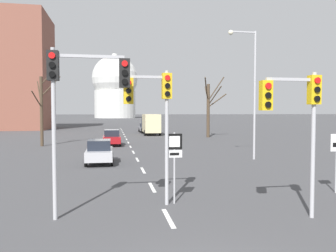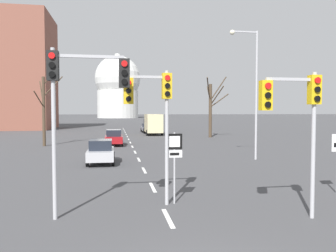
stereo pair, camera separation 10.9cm
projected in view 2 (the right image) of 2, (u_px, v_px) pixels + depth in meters
lane_stripe_0 at (168, 218)px, 10.94m from camera, size 0.16×2.00×0.01m
lane_stripe_1 at (153, 187)px, 15.38m from camera, size 0.16×2.00×0.01m
lane_stripe_2 at (144, 170)px, 19.81m from camera, size 0.16×2.00×0.01m
lane_stripe_3 at (139, 160)px, 24.25m from camera, size 0.16×2.00×0.01m
lane_stripe_4 at (135, 152)px, 28.69m from camera, size 0.16×2.00×0.01m
lane_stripe_5 at (132, 147)px, 33.12m from camera, size 0.16×2.00×0.01m
lane_stripe_6 at (130, 142)px, 37.56m from camera, size 0.16×2.00×0.01m
lane_stripe_7 at (129, 139)px, 42.00m from camera, size 0.16×2.00×0.01m
lane_stripe_8 at (127, 137)px, 46.44m from camera, size 0.16×2.00×0.01m
lane_stripe_9 at (126, 134)px, 50.87m from camera, size 0.16×2.00×0.01m
lane_stripe_10 at (125, 133)px, 55.31m from camera, size 0.16×2.00×0.01m
lane_stripe_11 at (124, 131)px, 59.75m from camera, size 0.16×2.00×0.01m
lane_stripe_12 at (124, 130)px, 64.18m from camera, size 0.16×2.00×0.01m
lane_stripe_13 at (123, 128)px, 68.62m from camera, size 0.16×2.00×0.01m
traffic_signal_centre_tall at (154, 104)px, 12.27m from camera, size 1.80×0.34×5.10m
traffic_signal_near_right at (297, 108)px, 10.69m from camera, size 2.07×0.34×4.86m
traffic_signal_near_left at (78, 90)px, 10.76m from camera, size 2.66×0.34×5.63m
route_sign_post at (174, 155)px, 12.57m from camera, size 0.60×0.08×2.77m
street_lamp_right at (252, 82)px, 23.99m from camera, size 2.16×0.36×9.45m
sedan_near_left at (146, 128)px, 56.60m from camera, size 1.72×3.92×1.54m
sedan_near_right at (101, 152)px, 22.39m from camera, size 1.83×3.83×1.64m
sedan_mid_centre at (114, 138)px, 34.23m from camera, size 1.84×3.93×1.67m
delivery_truck at (153, 124)px, 50.33m from camera, size 2.44×7.20×3.14m
bare_tree_left_near at (44, 108)px, 33.63m from camera, size 2.48×3.73×8.46m
bare_tree_right_near at (211, 107)px, 44.84m from camera, size 3.94×4.26×8.35m
capitol_dome at (118, 87)px, 180.56m from camera, size 24.90×24.90×35.18m
apartment_block_left at (6, 72)px, 65.66m from camera, size 18.00×14.00×22.97m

